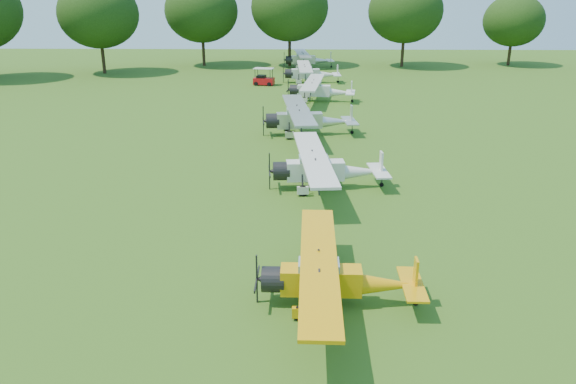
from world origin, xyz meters
name	(u,v)px	position (x,y,z in m)	size (l,w,h in m)	color
ground	(307,208)	(0.00, 0.00, 0.00)	(160.00, 160.00, 0.00)	#275214
tree_belt	(384,52)	(3.57, 0.16, 8.03)	(137.36, 130.27, 14.52)	black
aircraft_2	(334,276)	(0.86, -9.46, 1.12)	(6.10, 9.70, 1.92)	#D99809
aircraft_3	(324,167)	(0.98, 3.17, 1.26)	(6.88, 10.97, 2.15)	silver
aircraft_4	(306,118)	(0.05, 15.59, 1.35)	(7.42, 11.80, 2.32)	silver
aircraft_5	(319,89)	(1.41, 29.38, 1.26)	(6.91, 10.98, 2.16)	silver
aircraft_6	(310,72)	(0.64, 41.15, 1.28)	(7.01, 11.15, 2.20)	silver
aircraft_7	(307,58)	(0.41, 54.59, 1.32)	(7.19, 11.46, 2.25)	silver
golf_cart	(263,79)	(-4.85, 39.22, 0.67)	(2.56, 1.84, 1.99)	#BB0D12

